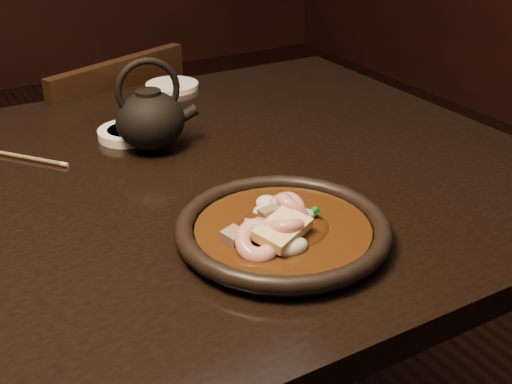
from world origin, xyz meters
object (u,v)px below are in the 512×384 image
table (33,260)px  chair (103,197)px  teapot (150,117)px  plate (283,230)px

table → chair: 0.69m
table → teapot: 0.29m
table → plate: plate is taller
chair → plate: bearing=68.8°
chair → table: bearing=44.3°
plate → teapot: size_ratio=1.80×
chair → teapot: 0.60m
table → chair: (0.27, 0.59, -0.24)m
plate → teapot: (-0.03, 0.35, 0.04)m
table → teapot: (0.23, 0.11, 0.13)m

